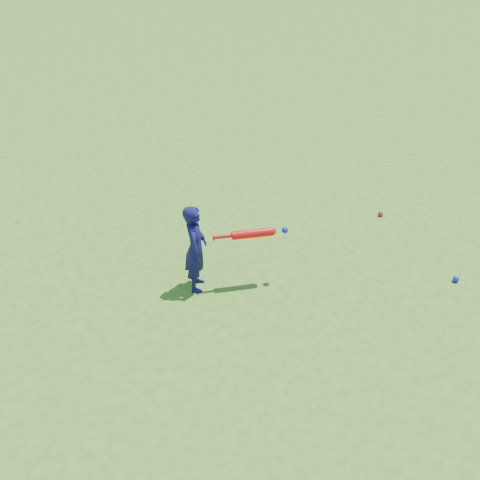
{
  "coord_description": "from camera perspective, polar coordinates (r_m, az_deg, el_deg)",
  "views": [
    {
      "loc": [
        -1.04,
        -4.84,
        3.66
      ],
      "look_at": [
        0.67,
        -0.07,
        0.56
      ],
      "focal_mm": 40.0,
      "sensor_mm": 36.0,
      "label": 1
    }
  ],
  "objects": [
    {
      "name": "ground",
      "position": [
        6.15,
        -6.1,
        -5.26
      ],
      "size": [
        80.0,
        80.0,
        0.0
      ],
      "primitive_type": "plane",
      "color": "#396E1A",
      "rests_on": "ground"
    },
    {
      "name": "bat_swing",
      "position": [
        5.87,
        1.65,
        0.73
      ],
      "size": [
        0.85,
        0.18,
        0.1
      ],
      "rotation": [
        0.0,
        0.0,
        -0.14
      ],
      "color": "red",
      "rests_on": "ground"
    },
    {
      "name": "child",
      "position": [
        5.89,
        -4.76,
        -0.89
      ],
      "size": [
        0.36,
        0.44,
        1.04
      ],
      "primitive_type": "imported",
      "rotation": [
        0.0,
        0.0,
        1.22
      ],
      "color": "#110F46",
      "rests_on": "ground"
    },
    {
      "name": "ground_ball_blue",
      "position": [
        6.71,
        22.04,
        -3.89
      ],
      "size": [
        0.07,
        0.07,
        0.07
      ],
      "primitive_type": "sphere",
      "color": "#0D19EC",
      "rests_on": "ground"
    },
    {
      "name": "ground_ball_red",
      "position": [
        7.82,
        14.77,
        2.72
      ],
      "size": [
        0.07,
        0.07,
        0.07
      ],
      "primitive_type": "sphere",
      "color": "red",
      "rests_on": "ground"
    }
  ]
}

